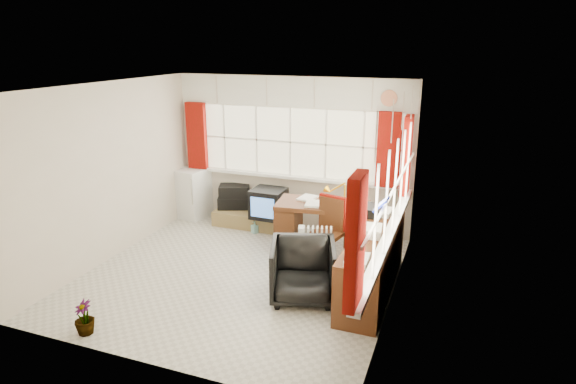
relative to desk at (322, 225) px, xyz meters
name	(u,v)px	position (x,y,z in m)	size (l,w,h in m)	color
ground	(240,275)	(-0.81, -1.11, -0.42)	(4.00, 4.00, 0.00)	beige
room_walls	(237,168)	(-0.81, -1.11, 1.08)	(4.00, 4.00, 4.00)	beige
window_back	(290,173)	(-0.81, 0.83, 0.52)	(3.70, 0.12, 3.60)	beige
window_right	(390,229)	(1.13, -1.11, 0.52)	(0.12, 3.70, 3.60)	beige
curtains	(328,161)	(0.11, -0.19, 1.03)	(3.83, 3.83, 1.15)	#980808
overhead_cabinets	(334,102)	(0.17, -0.13, 1.83)	(3.98, 3.98, 0.48)	white
desk	(322,225)	(0.00, 0.00, 0.00)	(1.40, 0.80, 0.80)	#552B14
desk_lamp	(345,191)	(0.35, -0.16, 0.62)	(0.15, 0.13, 0.39)	#E09D09
task_chair	(329,230)	(0.20, -0.38, 0.10)	(0.50, 0.52, 1.00)	black
office_chair	(303,271)	(0.16, -1.38, -0.06)	(0.77, 0.79, 0.72)	black
radiator	(317,252)	(0.09, -0.57, -0.17)	(0.44, 0.27, 0.62)	white
credenza	(372,262)	(0.91, -0.91, -0.04)	(0.50, 2.00, 0.85)	#552B14
file_tray	(372,211)	(0.75, -0.19, 0.39)	(0.29, 0.37, 0.12)	black
tv_bench	(255,219)	(-1.36, 0.61, -0.30)	(1.40, 0.50, 0.25)	#957B4A
crt_tv	(269,203)	(-1.06, 0.48, 0.06)	(0.54, 0.51, 0.48)	black
hifi_stack	(235,197)	(-1.80, 0.73, 0.02)	(0.65, 0.53, 0.40)	black
mini_fridge	(192,193)	(-2.61, 0.68, 0.01)	(0.60, 0.61, 0.88)	white
spray_bottle_a	(284,236)	(-0.62, 0.05, -0.28)	(0.11, 0.11, 0.28)	white
spray_bottle_b	(255,227)	(-1.25, 0.33, -0.32)	(0.09, 0.09, 0.20)	#91D8CF
flower_vase	(84,318)	(-1.79, -2.91, -0.23)	(0.22, 0.22, 0.39)	black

